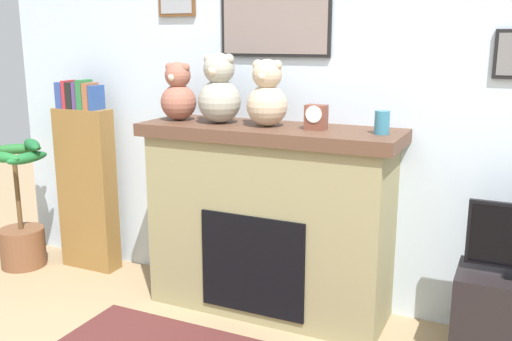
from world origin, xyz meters
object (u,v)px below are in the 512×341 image
at_px(bookshelf, 87,182).
at_px(teddy_bear_grey, 178,94).
at_px(candle_jar, 382,122).
at_px(mantel_clock, 316,117).
at_px(teddy_bear_brown, 267,96).
at_px(fireplace, 269,219).
at_px(teddy_bear_cream, 219,92).
at_px(potted_plant, 20,220).

relative_size(bookshelf, teddy_bear_grey, 3.84).
bearing_deg(candle_jar, bookshelf, 178.10).
bearing_deg(mantel_clock, teddy_bear_brown, 179.79).
bearing_deg(mantel_clock, candle_jar, 0.24).
bearing_deg(candle_jar, mantel_clock, -179.76).
relative_size(fireplace, candle_jar, 12.35).
xyz_separation_m(mantel_clock, teddy_bear_brown, (-0.32, 0.00, 0.11)).
bearing_deg(teddy_bear_brown, fireplace, 62.92).
bearing_deg(teddy_bear_cream, bookshelf, 176.44).
height_order(mantel_clock, teddy_bear_brown, teddy_bear_brown).
xyz_separation_m(fireplace, teddy_bear_brown, (-0.01, -0.02, 0.79)).
bearing_deg(teddy_bear_brown, mantel_clock, -0.21).
height_order(potted_plant, mantel_clock, mantel_clock).
relative_size(potted_plant, teddy_bear_brown, 2.45).
bearing_deg(fireplace, bookshelf, 177.90).
xyz_separation_m(fireplace, teddy_bear_grey, (-0.65, -0.02, 0.78)).
bearing_deg(teddy_bear_brown, teddy_bear_grey, 180.00).
xyz_separation_m(fireplace, potted_plant, (-2.05, -0.16, -0.24)).
distance_m(mantel_clock, teddy_bear_grey, 0.96).
distance_m(potted_plant, teddy_bear_cream, 2.01).
relative_size(fireplace, teddy_bear_cream, 3.73).
relative_size(bookshelf, teddy_bear_brown, 3.58).
relative_size(potted_plant, teddy_bear_grey, 2.63).
relative_size(bookshelf, mantel_clock, 9.92).
xyz_separation_m(candle_jar, teddy_bear_grey, (-1.35, -0.00, 0.10)).
bearing_deg(teddy_bear_grey, bookshelf, 175.23).
xyz_separation_m(fireplace, mantel_clock, (0.31, -0.02, 0.68)).
bearing_deg(bookshelf, candle_jar, -1.90).
height_order(candle_jar, teddy_bear_brown, teddy_bear_brown).
bearing_deg(teddy_bear_cream, teddy_bear_brown, 0.01).
bearing_deg(teddy_bear_brown, bookshelf, 177.21).
distance_m(teddy_bear_grey, teddy_bear_cream, 0.31).
height_order(potted_plant, candle_jar, candle_jar).
xyz_separation_m(bookshelf, teddy_bear_grey, (0.90, -0.08, 0.71)).
xyz_separation_m(fireplace, candle_jar, (0.70, -0.02, 0.67)).
bearing_deg(candle_jar, teddy_bear_cream, -179.97).
height_order(teddy_bear_grey, teddy_bear_cream, teddy_bear_cream).
distance_m(fireplace, teddy_bear_brown, 0.79).
relative_size(candle_jar, teddy_bear_cream, 0.30).
distance_m(candle_jar, mantel_clock, 0.39).
xyz_separation_m(potted_plant, teddy_bear_brown, (2.04, 0.14, 1.03)).
relative_size(fireplace, mantel_clock, 11.22).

